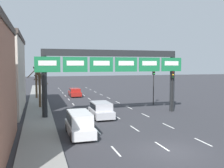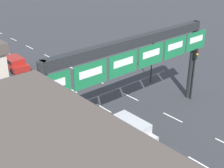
{
  "view_description": "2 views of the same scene",
  "coord_description": "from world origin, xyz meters",
  "px_view_note": "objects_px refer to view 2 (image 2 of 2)",
  "views": [
    {
      "loc": [
        -8.05,
        -13.99,
        5.57
      ],
      "look_at": [
        -0.57,
        10.97,
        3.56
      ],
      "focal_mm": 40.0,
      "sensor_mm": 36.0,
      "label": 1
    },
    {
      "loc": [
        -15.18,
        -2.52,
        13.3
      ],
      "look_at": [
        1.09,
        16.13,
        1.95
      ],
      "focal_mm": 50.0,
      "sensor_mm": 36.0,
      "label": 2
    }
  ],
  "objects_px": {
    "car_red": "(14,63)",
    "traffic_light_near_gantry": "(195,64)",
    "suv_silver": "(129,130)",
    "traffic_light_mid_block": "(153,49)",
    "sign_gantry": "(135,60)"
  },
  "relations": [
    {
      "from": "car_red",
      "to": "traffic_light_near_gantry",
      "type": "xyz_separation_m",
      "value": [
        8.98,
        -17.83,
        2.69
      ]
    },
    {
      "from": "suv_silver",
      "to": "traffic_light_mid_block",
      "type": "distance_m",
      "value": 11.12
    },
    {
      "from": "suv_silver",
      "to": "traffic_light_mid_block",
      "type": "bearing_deg",
      "value": 33.8
    },
    {
      "from": "suv_silver",
      "to": "car_red",
      "type": "relative_size",
      "value": 0.88
    },
    {
      "from": "sign_gantry",
      "to": "traffic_light_mid_block",
      "type": "xyz_separation_m",
      "value": [
        7.22,
        4.66,
        -1.91
      ]
    },
    {
      "from": "suv_silver",
      "to": "traffic_light_mid_block",
      "type": "xyz_separation_m",
      "value": [
        8.97,
        6.0,
        2.68
      ]
    },
    {
      "from": "suv_silver",
      "to": "traffic_light_near_gantry",
      "type": "xyz_separation_m",
      "value": [
        8.93,
        0.97,
        2.53
      ]
    },
    {
      "from": "car_red",
      "to": "traffic_light_mid_block",
      "type": "distance_m",
      "value": 15.91
    },
    {
      "from": "car_red",
      "to": "traffic_light_mid_block",
      "type": "xyz_separation_m",
      "value": [
        9.02,
        -12.8,
        2.85
      ]
    },
    {
      "from": "sign_gantry",
      "to": "suv_silver",
      "type": "bearing_deg",
      "value": -142.46
    },
    {
      "from": "traffic_light_near_gantry",
      "to": "sign_gantry",
      "type": "bearing_deg",
      "value": 177.05
    },
    {
      "from": "suv_silver",
      "to": "sign_gantry",
      "type": "bearing_deg",
      "value": 37.54
    },
    {
      "from": "sign_gantry",
      "to": "traffic_light_near_gantry",
      "type": "bearing_deg",
      "value": -2.95
    },
    {
      "from": "traffic_light_near_gantry",
      "to": "traffic_light_mid_block",
      "type": "relative_size",
      "value": 0.95
    },
    {
      "from": "suv_silver",
      "to": "car_red",
      "type": "bearing_deg",
      "value": 90.15
    }
  ]
}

